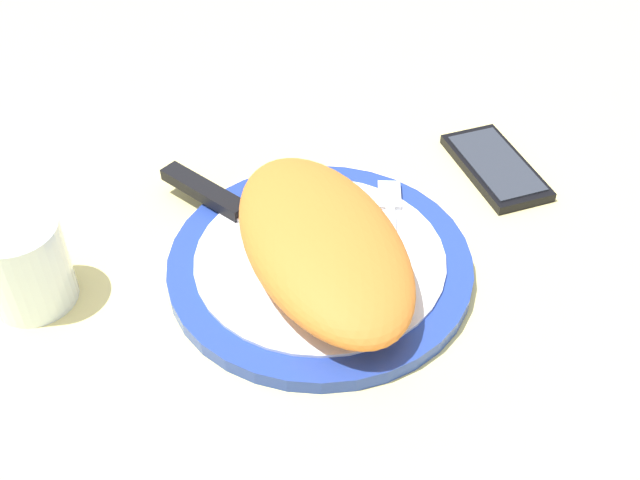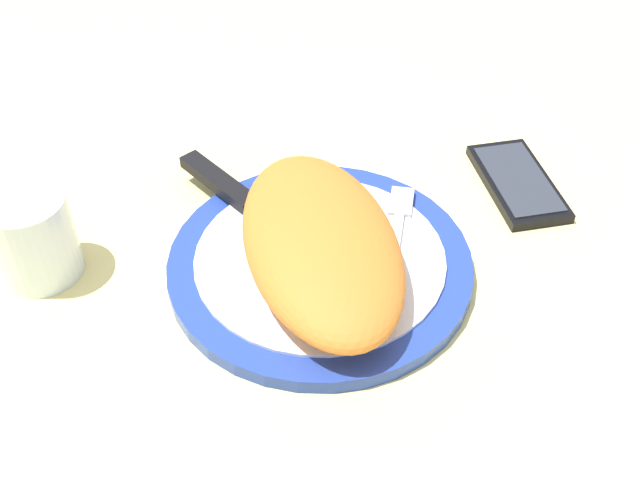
% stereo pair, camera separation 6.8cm
% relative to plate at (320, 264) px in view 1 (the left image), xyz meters
% --- Properties ---
extents(ground_plane, '(1.50, 1.50, 0.03)m').
position_rel_plate_xyz_m(ground_plane, '(0.00, 0.00, -0.02)').
color(ground_plane, '#E5D684').
extents(plate, '(0.27, 0.27, 0.02)m').
position_rel_plate_xyz_m(plate, '(0.00, 0.00, 0.00)').
color(plate, '#233D99').
rests_on(plate, ground_plane).
extents(calzone, '(0.26, 0.17, 0.05)m').
position_rel_plate_xyz_m(calzone, '(-0.01, 0.00, 0.04)').
color(calzone, orange).
rests_on(calzone, plate).
extents(fork, '(0.17, 0.06, 0.00)m').
position_rel_plate_xyz_m(fork, '(0.02, -0.07, 0.01)').
color(fork, silver).
rests_on(fork, plate).
extents(knife, '(0.20, 0.17, 0.01)m').
position_rel_plate_xyz_m(knife, '(0.08, 0.07, 0.01)').
color(knife, silver).
rests_on(knife, plate).
extents(smartphone, '(0.14, 0.08, 0.01)m').
position_rel_plate_xyz_m(smartphone, '(0.11, -0.21, -0.00)').
color(smartphone, black).
rests_on(smartphone, ground_plane).
extents(water_glass, '(0.07, 0.07, 0.08)m').
position_rel_plate_xyz_m(water_glass, '(0.02, 0.25, 0.03)').
color(water_glass, silver).
rests_on(water_glass, ground_plane).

